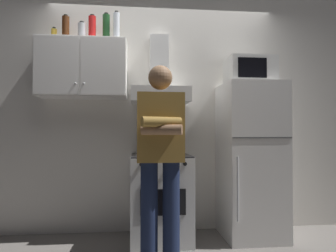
% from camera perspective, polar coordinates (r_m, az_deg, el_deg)
% --- Properties ---
extents(ground_plane, '(7.00, 7.00, 0.00)m').
position_cam_1_polar(ground_plane, '(3.02, -0.00, -22.41)').
color(ground_plane, slate).
extents(back_wall_tiled, '(4.80, 0.10, 2.70)m').
position_cam_1_polar(back_wall_tiled, '(3.42, -1.03, 3.13)').
color(back_wall_tiled, silver).
rests_on(back_wall_tiled, ground_plane).
extents(upper_cabinet, '(0.90, 0.37, 0.60)m').
position_cam_1_polar(upper_cabinet, '(3.29, -15.85, 10.39)').
color(upper_cabinet, white).
extents(stove_oven, '(0.60, 0.62, 0.87)m').
position_cam_1_polar(stove_oven, '(3.13, -1.42, -13.37)').
color(stove_oven, silver).
rests_on(stove_oven, ground_plane).
extents(range_hood, '(0.60, 0.44, 0.75)m').
position_cam_1_polar(range_hood, '(3.22, -1.58, 7.83)').
color(range_hood, white).
extents(refrigerator, '(0.60, 0.62, 1.60)m').
position_cam_1_polar(refrigerator, '(3.28, 15.45, -6.25)').
color(refrigerator, white).
rests_on(refrigerator, ground_plane).
extents(microwave, '(0.48, 0.37, 0.28)m').
position_cam_1_polar(microwave, '(3.35, 15.23, 9.99)').
color(microwave, silver).
rests_on(microwave, refrigerator).
extents(person_standing, '(0.38, 0.33, 1.64)m').
position_cam_1_polar(person_standing, '(2.46, -1.47, -5.63)').
color(person_standing, '#192342').
rests_on(person_standing, ground_plane).
extents(bottle_spice_jar, '(0.06, 0.06, 0.14)m').
position_cam_1_polar(bottle_spice_jar, '(3.49, -20.85, 15.93)').
color(bottle_spice_jar, gold).
rests_on(bottle_spice_jar, upper_cabinet).
extents(bottle_rum_dark, '(0.07, 0.07, 0.27)m').
position_cam_1_polar(bottle_rum_dark, '(3.45, -18.88, 17.19)').
color(bottle_rum_dark, '#47230F').
rests_on(bottle_rum_dark, upper_cabinet).
extents(bottle_soda_red, '(0.08, 0.08, 0.28)m').
position_cam_1_polar(bottle_soda_red, '(3.40, -14.21, 17.55)').
color(bottle_soda_red, red).
rests_on(bottle_soda_red, upper_cabinet).
extents(bottle_vodka_clear, '(0.07, 0.07, 0.31)m').
position_cam_1_polar(bottle_vodka_clear, '(3.36, -9.77, 18.10)').
color(bottle_vodka_clear, silver).
rests_on(bottle_vodka_clear, upper_cabinet).
extents(bottle_wine_green, '(0.08, 0.08, 0.30)m').
position_cam_1_polar(bottle_wine_green, '(3.39, -11.66, 17.79)').
color(bottle_wine_green, '#19471E').
rests_on(bottle_wine_green, upper_cabinet).
extents(bottle_canister_steel, '(0.08, 0.08, 0.19)m').
position_cam_1_polar(bottle_canister_steel, '(3.38, -16.07, 16.90)').
color(bottle_canister_steel, '#B2B5BA').
rests_on(bottle_canister_steel, upper_cabinet).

